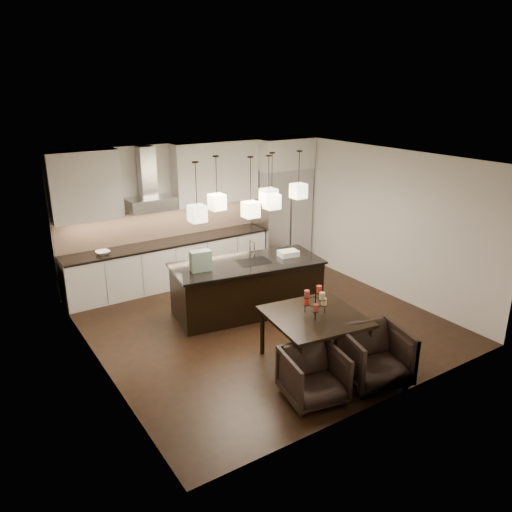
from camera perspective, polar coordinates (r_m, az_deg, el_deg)
floor at (r=8.72m, az=0.72°, el=-7.59°), size 5.50×5.50×0.02m
ceiling at (r=7.86m, az=0.81°, el=11.09°), size 5.50×5.50×0.02m
wall_back at (r=10.50m, az=-7.66°, el=5.15°), size 5.50×0.02×2.80m
wall_front at (r=6.23m, az=15.05°, el=-5.34°), size 5.50×0.02×2.80m
wall_left at (r=7.12m, az=-18.08°, el=-2.52°), size 0.02×5.50×2.80m
wall_right at (r=9.92m, az=14.18°, el=3.90°), size 0.02×5.50×2.80m
refrigerator at (r=11.30m, az=2.93°, el=4.60°), size 1.20×0.72×2.15m
fridge_panel at (r=11.03m, az=3.05°, el=11.65°), size 1.26×0.72×0.65m
lower_cabinets at (r=10.25m, az=-9.77°, el=-0.94°), size 4.21×0.62×0.88m
countertop at (r=10.10m, az=-9.91°, el=1.51°), size 4.21×0.66×0.04m
backsplash at (r=10.27m, az=-10.69°, el=3.72°), size 4.21×0.02×0.63m
upper_cab_left at (r=9.47m, az=-18.98°, el=7.56°), size 1.25×0.35×1.25m
upper_cab_right at (r=10.42m, az=-4.61°, el=9.50°), size 1.85×0.35×1.25m
hood_canopy at (r=9.82m, az=-11.91°, el=5.85°), size 0.90×0.52×0.24m
hood_chimney at (r=9.81m, az=-12.39°, el=9.38°), size 0.30×0.28×0.96m
fruit_bowl at (r=9.63m, az=-17.10°, el=0.38°), size 0.28×0.28×0.06m
island_body at (r=8.92m, az=-1.01°, el=-3.70°), size 2.68×1.41×0.90m
island_top at (r=8.75m, az=-1.03°, el=-0.86°), size 2.77×1.50×0.04m
faucet at (r=8.80m, az=-0.69°, el=0.75°), size 0.14×0.26×0.39m
tote_bag at (r=8.36m, az=-6.34°, el=-0.54°), size 0.37×0.24×0.35m
food_container at (r=9.06m, az=3.71°, el=0.30°), size 0.38×0.30×0.10m
dining_table at (r=7.41m, az=6.63°, el=-9.41°), size 1.45×1.45×0.77m
candelabra at (r=7.14m, az=6.82°, el=-5.09°), size 0.42×0.42×0.45m
candle_a at (r=7.23m, az=7.78°, el=-5.19°), size 0.09×0.09×0.10m
candle_b at (r=7.22m, az=5.80°, el=-5.15°), size 0.09×0.09×0.10m
candle_c at (r=7.03m, az=6.83°, el=-5.89°), size 0.09×0.09×0.10m
candle_d at (r=7.22m, az=7.23°, el=-3.78°), size 0.09×0.09×0.10m
candle_e at (r=7.04m, az=5.84°, el=-4.33°), size 0.09×0.09×0.10m
candle_f at (r=7.00m, az=7.58°, el=-4.56°), size 0.09×0.09×0.10m
armchair_left at (r=6.65m, az=6.56°, el=-13.43°), size 0.87×0.89×0.69m
armchair_right at (r=7.12m, az=13.35°, el=-11.06°), size 1.03×1.05×0.79m
pendant_a at (r=7.82m, az=-6.73°, el=4.84°), size 0.24×0.24×0.26m
pendant_b at (r=8.40m, az=-4.48°, el=6.18°), size 0.24×0.24×0.26m
pendant_c at (r=8.44m, az=1.45°, el=6.83°), size 0.24×0.24×0.26m
pendant_d at (r=8.82m, az=1.81°, el=6.24°), size 0.24×0.24×0.26m
pendant_e at (r=9.03m, az=4.87°, el=7.42°), size 0.24×0.24×0.26m
pendant_f at (r=8.33m, az=-0.62°, el=5.33°), size 0.24×0.24×0.26m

